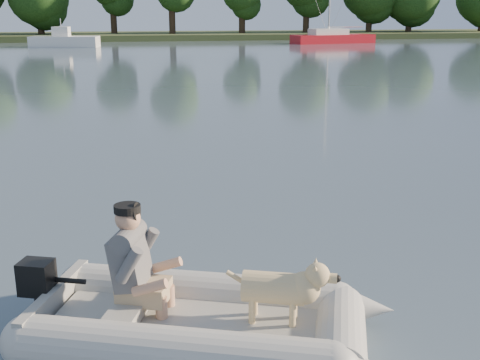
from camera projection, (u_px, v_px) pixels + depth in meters
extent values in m
plane|color=slate|center=(237.00, 304.00, 6.73)|extent=(160.00, 160.00, 0.00)
cube|color=#47512D|center=(137.00, 36.00, 65.30)|extent=(160.00, 12.00, 0.70)
cylinder|color=#332316|center=(41.00, 25.00, 62.62)|extent=(0.70, 0.70, 2.94)
cylinder|color=#332316|center=(114.00, 21.00, 64.40)|extent=(0.70, 0.70, 3.67)
cylinder|color=#332316|center=(172.00, 19.00, 63.67)|extent=(0.70, 0.70, 4.29)
cylinder|color=#332316|center=(242.00, 23.00, 65.39)|extent=(0.70, 0.70, 3.21)
cylinder|color=#332316|center=(306.00, 20.00, 67.15)|extent=(0.70, 0.70, 3.94)
cylinder|color=#332316|center=(369.00, 21.00, 68.77)|extent=(0.70, 0.70, 3.52)
cylinder|color=#332316|center=(409.00, 23.00, 69.42)|extent=(0.70, 0.70, 3.21)
cube|color=#B2141D|center=(333.00, 40.00, 57.11)|extent=(8.23, 3.72, 0.99)
cube|color=white|center=(328.00, 32.00, 56.74)|extent=(3.73, 2.36, 0.59)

